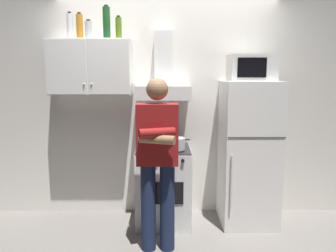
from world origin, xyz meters
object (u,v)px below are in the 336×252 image
Objects in this scene: microwave at (251,68)px; stove_oven at (163,185)px; person_standing at (158,159)px; bottle_wine_green at (107,23)px; upper_cabinet at (91,67)px; range_hood at (163,81)px; bottle_olive_oil at (119,28)px; cooking_pot at (175,144)px; bottle_liquor_amber at (80,27)px; refrigerator at (248,153)px; bottle_canister_steel at (89,30)px; bottle_vodka_clear at (70,26)px.

stove_oven is at bearing -178.85° from microwave.
person_standing is 4.66× the size of bottle_wine_green.
range_hood is (0.80, 0.00, -0.15)m from upper_cabinet.
person_standing is (-1.00, -0.62, -0.84)m from microwave.
person_standing is 1.53m from bottle_olive_oil.
cooking_pot is (0.13, -0.25, -0.66)m from range_hood.
stove_oven is 1.97m from bottle_liquor_amber.
upper_cabinet is 1.35m from person_standing.
bottle_olive_oil is at bearing 174.55° from refrigerator.
range_hood is 1.01m from person_standing.
stove_oven is at bearing -179.96° from refrigerator.
microwave is at bearing -6.46° from range_hood.
bottle_liquor_amber is at bearing -160.11° from bottle_canister_steel.
bottle_canister_steel is (-1.76, 0.13, 0.41)m from microwave.
bottle_canister_steel is (0.09, 0.03, -0.03)m from bottle_liquor_amber.
microwave is 1.50m from bottle_olive_oil.
cooking_pot is at bearing -22.66° from bottle_olive_oil.
bottle_olive_oil is (0.42, 0.02, -0.01)m from bottle_liquor_amber.
upper_cabinet is at bearing 135.74° from person_standing.
stove_oven is 1.82× the size of microwave.
bottle_wine_green is at bearing 170.93° from stove_oven.
bottle_olive_oil reaches higher than bottle_canister_steel.
bottle_vodka_clear is at bearing 168.05° from cooking_pot.
bottle_olive_oil reaches higher than stove_oven.
bottle_liquor_amber is at bearing -175.26° from upper_cabinet.
bottle_vodka_clear is 0.20m from bottle_canister_steel.
bottle_olive_oil is at bearing 157.34° from cooking_pot.
refrigerator is 6.42× the size of bottle_olive_oil.
upper_cabinet is at bearing 1.09° from bottle_vodka_clear.
range_hood is 1.08m from bottle_liquor_amber.
bottle_wine_green is at bearing 163.66° from cooking_pot.
bottle_canister_steel reaches higher than microwave.
bottle_vodka_clear is 1.15× the size of bottle_olive_oil.
bottle_olive_oil is (0.32, 0.01, 0.42)m from upper_cabinet.
upper_cabinet is at bearing -177.76° from bottle_olive_oil.
person_standing is at bearing -40.29° from bottle_liquor_amber.
person_standing is 1.65m from bottle_canister_steel.
range_hood is 2.62× the size of bottle_vodka_clear.
refrigerator is at bearing -4.82° from bottle_canister_steel.
bottle_vodka_clear is (-0.40, 0.02, -0.03)m from bottle_wine_green.
stove_oven is at bearing 85.28° from person_standing.
bottle_canister_steel is (0.19, 0.03, -0.04)m from bottle_vodka_clear.
refrigerator reaches higher than stove_oven.
bottle_vodka_clear is at bearing -178.22° from bottle_olive_oil.
range_hood is at bearing 173.54° from microwave.
stove_oven is 1.17× the size of range_hood.
bottle_vodka_clear is 1.36× the size of bottle_canister_steel.
bottle_olive_oil reaches higher than upper_cabinet.
bottle_wine_green is at bearing -177.20° from range_hood.
upper_cabinet reaches higher than person_standing.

